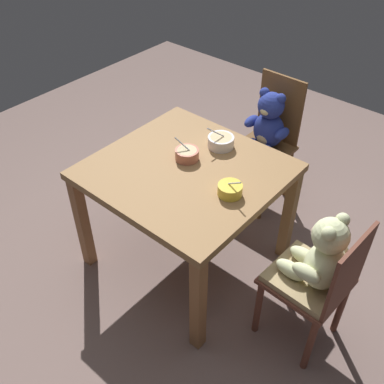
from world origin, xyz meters
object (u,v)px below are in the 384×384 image
at_px(porridge_bowl_white_far_center, 221,141).
at_px(porridge_bowl_terracotta_center, 187,154).
at_px(porridge_bowl_yellow_near_right, 230,189).
at_px(teddy_chair_near_right, 319,267).
at_px(teddy_chair_far_center, 267,129).
at_px(dining_table, 186,182).

xyz_separation_m(porridge_bowl_white_far_center, porridge_bowl_terracotta_center, (-0.07, -0.22, -0.00)).
relative_size(porridge_bowl_yellow_near_right, porridge_bowl_terracotta_center, 0.96).
bearing_deg(porridge_bowl_yellow_near_right, porridge_bowl_terracotta_center, 166.03).
height_order(teddy_chair_near_right, porridge_bowl_terracotta_center, teddy_chair_near_right).
bearing_deg(porridge_bowl_white_far_center, porridge_bowl_terracotta_center, -107.05).
height_order(teddy_chair_far_center, porridge_bowl_yellow_near_right, teddy_chair_far_center).
bearing_deg(dining_table, teddy_chair_near_right, -1.22).
distance_m(dining_table, teddy_chair_far_center, 0.85).
height_order(porridge_bowl_white_far_center, porridge_bowl_yellow_near_right, porridge_bowl_white_far_center).
bearing_deg(porridge_bowl_terracotta_center, teddy_chair_far_center, 86.31).
distance_m(porridge_bowl_white_far_center, porridge_bowl_terracotta_center, 0.23).
distance_m(dining_table, porridge_bowl_terracotta_center, 0.16).
distance_m(porridge_bowl_yellow_near_right, porridge_bowl_terracotta_center, 0.38).
distance_m(dining_table, teddy_chair_near_right, 0.85).
relative_size(dining_table, porridge_bowl_white_far_center, 6.46).
height_order(teddy_chair_far_center, porridge_bowl_terracotta_center, teddy_chair_far_center).
relative_size(teddy_chair_near_right, porridge_bowl_terracotta_center, 6.23).
distance_m(teddy_chair_far_center, porridge_bowl_white_far_center, 0.58).
xyz_separation_m(teddy_chair_near_right, porridge_bowl_yellow_near_right, (-0.54, -0.00, 0.19)).
bearing_deg(dining_table, porridge_bowl_white_far_center, 87.28).
bearing_deg(porridge_bowl_yellow_near_right, porridge_bowl_white_far_center, 133.83).
bearing_deg(teddy_chair_near_right, porridge_bowl_terracotta_center, -2.40).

